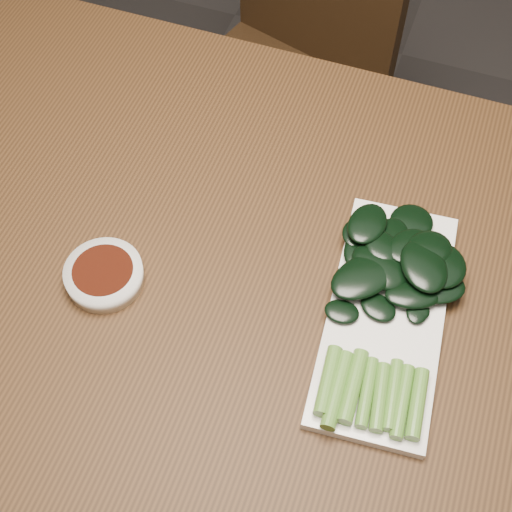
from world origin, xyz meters
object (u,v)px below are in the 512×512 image
object	(u,v)px
serving_plate	(386,316)
table	(259,298)
sauce_bowl	(104,275)
gai_lan	(393,287)
chair_far	(287,66)

from	to	relation	value
serving_plate	table	bearing A→B (deg)	175.50
table	sauce_bowl	distance (m)	0.21
table	sauce_bowl	size ratio (longest dim) A/B	14.32
gai_lan	sauce_bowl	bearing A→B (deg)	-164.37
sauce_bowl	serving_plate	xyz separation A→B (m)	(0.34, 0.07, -0.01)
serving_plate	sauce_bowl	bearing A→B (deg)	-169.12
gai_lan	chair_far	bearing A→B (deg)	117.93
chair_far	sauce_bowl	world-z (taller)	chair_far
table	gai_lan	size ratio (longest dim) A/B	4.09
serving_plate	gai_lan	bearing A→B (deg)	91.99
table	sauce_bowl	world-z (taller)	sauce_bowl
chair_far	sauce_bowl	distance (m)	0.78
table	serving_plate	size ratio (longest dim) A/B	4.19
table	serving_plate	world-z (taller)	serving_plate
table	serving_plate	distance (m)	0.19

